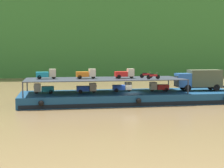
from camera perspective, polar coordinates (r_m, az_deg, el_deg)
ground_plane at (r=48.23m, az=3.17°, el=-3.14°), size 400.00×400.00×0.00m
hillside_far_bank at (r=114.69m, az=-4.79°, el=12.14°), size 145.23×30.20×37.22m
cargo_barge at (r=48.11m, az=3.19°, el=-2.26°), size 31.22×9.26×1.50m
covered_lorry at (r=51.47m, az=14.76°, el=0.79°), size 7.92×2.52×3.10m
cargo_rack at (r=47.12m, az=-1.30°, el=0.87°), size 22.02×7.88×2.00m
mini_truck_lower_stern at (r=47.06m, az=-11.63°, el=-0.76°), size 2.76×1.23×1.38m
mini_truck_lower_aft at (r=46.85m, az=-4.32°, el=-0.70°), size 2.75×1.21×1.38m
mini_truck_lower_mid at (r=48.28m, az=1.80°, el=-0.51°), size 2.79×1.28×1.38m
mini_truck_lower_fore at (r=49.21m, az=7.99°, el=-0.45°), size 2.74×1.21×1.38m
mini_truck_upper_stern at (r=47.12m, az=-11.16°, el=1.69°), size 2.76×1.24×1.38m
mini_truck_upper_mid at (r=46.89m, az=-4.43°, el=1.76°), size 2.75×1.22×1.38m
mini_truck_upper_fore at (r=47.31m, az=2.20°, el=1.80°), size 2.75×1.22×1.38m
motorcycle_upper_port at (r=46.25m, az=7.05°, el=1.37°), size 1.90×0.55×0.87m
motorcycle_upper_centre at (r=48.42m, az=5.87°, el=1.55°), size 1.90×0.55×0.87m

